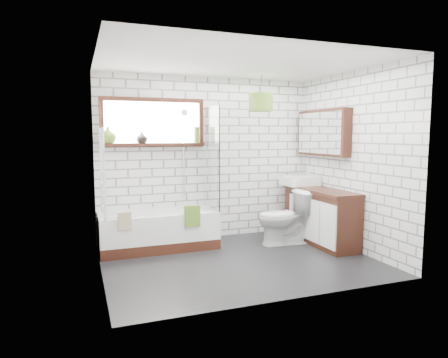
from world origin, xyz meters
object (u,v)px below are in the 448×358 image
object	(u,v)px
bathtub	(158,230)
toilet	(284,217)
basin	(300,181)
pendant	(261,102)
vanity	(320,216)

from	to	relation	value
bathtub	toilet	xyz separation A→B (m)	(1.81, -0.42, 0.14)
bathtub	toilet	distance (m)	1.86
basin	toilet	distance (m)	0.77
basin	pendant	distance (m)	1.42
bathtub	basin	bearing A→B (deg)	-1.37
vanity	basin	bearing A→B (deg)	96.84
toilet	basin	bearing A→B (deg)	131.93
bathtub	toilet	bearing A→B (deg)	-12.97
basin	toilet	size ratio (longest dim) A/B	0.63
toilet	pendant	xyz separation A→B (m)	(-0.27, 0.28, 1.70)
vanity	pendant	distance (m)	1.92
bathtub	basin	size ratio (longest dim) A/B	3.25
basin	pendant	size ratio (longest dim) A/B	1.42
vanity	toilet	xyz separation A→B (m)	(-0.53, 0.14, -0.01)
vanity	pendant	xyz separation A→B (m)	(-0.80, 0.42, 1.69)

